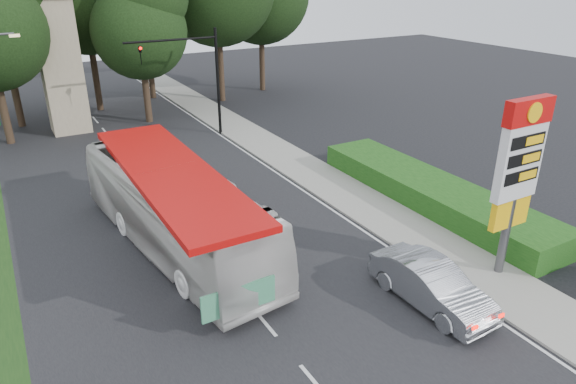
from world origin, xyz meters
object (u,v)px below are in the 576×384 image
gas_station_pylon (519,166)px  transit_bus (174,210)px  sedan_silver (431,285)px  monument (59,58)px  traffic_signal_mast (198,69)px

gas_station_pylon → transit_bus: size_ratio=0.54×
sedan_silver → transit_bus: bearing=126.3°
monument → traffic_signal_mast: bearing=-38.0°
gas_station_pylon → transit_bus: 13.18m
traffic_signal_mast → sedan_silver: size_ratio=1.50×
traffic_signal_mast → monument: 9.76m
transit_bus → gas_station_pylon: bearing=-46.0°
gas_station_pylon → transit_bus: (-10.08, 8.06, -2.68)m
traffic_signal_mast → monument: monument is taller
transit_bus → sedan_silver: transit_bus is taller
gas_station_pylon → monument: (-11.20, 28.01, 0.66)m
monument → transit_bus: 20.26m
gas_station_pylon → monument: monument is taller
transit_bus → traffic_signal_mast: bearing=57.4°
sedan_silver → gas_station_pylon: bearing=-0.2°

